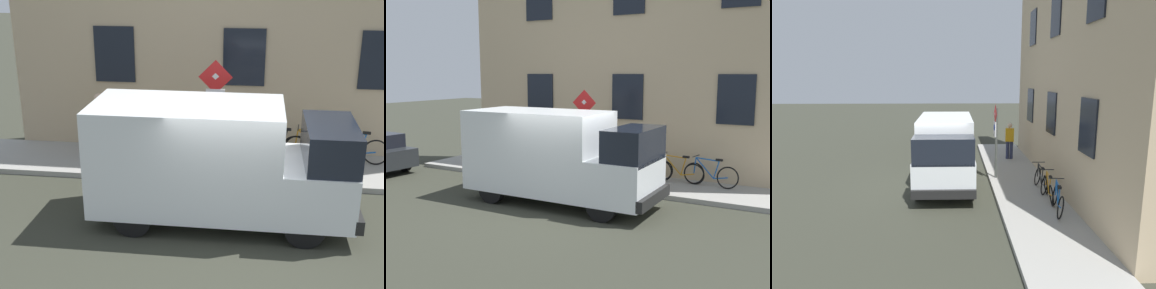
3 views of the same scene
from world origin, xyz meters
TOP-DOWN VIEW (x-y plane):
  - ground_plane at (0.00, 0.00)m, footprint 80.00×80.00m
  - sidewalk_slab at (3.27, 0.00)m, footprint 2.19×14.68m
  - sign_post_stacked at (2.38, 0.58)m, footprint 0.15×0.56m
  - delivery_van at (0.47, 0.37)m, footprint 2.01×5.33m
  - bicycle_blue at (3.81, -2.95)m, footprint 0.50×1.71m
  - bicycle_orange at (3.81, -1.95)m, footprint 0.46×1.71m
  - bicycle_black at (3.81, -0.95)m, footprint 0.46×1.71m
  - pedestrian at (3.45, 3.73)m, footprint 0.44×0.33m

SIDE VIEW (x-z plane):
  - ground_plane at x=0.00m, z-range 0.00..0.00m
  - sidewalk_slab at x=3.27m, z-range 0.00..0.14m
  - bicycle_blue at x=3.81m, z-range 0.07..0.96m
  - bicycle_orange at x=3.81m, z-range 0.07..0.96m
  - bicycle_black at x=3.81m, z-range 0.07..0.95m
  - pedestrian at x=3.45m, z-range 0.21..1.93m
  - delivery_van at x=0.47m, z-range 0.08..2.58m
  - sign_post_stacked at x=2.38m, z-range 0.62..3.37m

